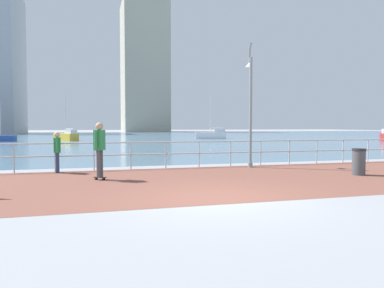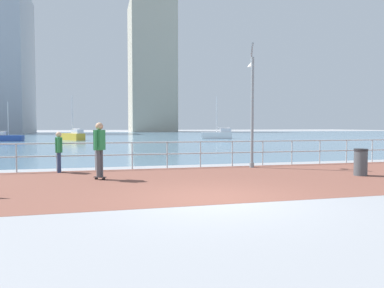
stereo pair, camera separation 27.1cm
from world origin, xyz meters
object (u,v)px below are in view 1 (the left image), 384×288
Objects in this scene: sailboat_blue at (0,138)px; skateboarder at (100,145)px; sailboat_gray at (66,136)px; bystander at (57,149)px; trash_bin at (359,162)px; lamppost at (250,99)px; sailboat_white at (212,135)px.

skateboarder is at bearing -72.64° from sailboat_blue.
sailboat_blue is 0.81× the size of sailboat_gray.
trash_bin is (10.16, -3.43, -0.40)m from bystander.
bystander is at bearing -86.85° from sailboat_gray.
skateboarder is 0.42× the size of sailboat_blue.
lamppost is 1.17× the size of sailboat_blue.
skateboarder is 33.70m from sailboat_gray.
lamppost is at bearing -61.74° from sailboat_blue.
trash_bin is (8.71, -1.25, -0.63)m from skateboarder.
sailboat_white is 1.06× the size of sailboat_gray.
skateboarder is at bearing 171.83° from trash_bin.
skateboarder is 2.63m from bystander.
skateboarder is (-6.12, -2.09, -1.72)m from lamppost.
sailboat_blue is at bearing 119.30° from trash_bin.
sailboat_blue is 7.02m from sailboat_gray.
bystander is at bearing -117.51° from sailboat_white.
lamppost is 6.69m from skateboarder.
lamppost is 32.88m from sailboat_gray.
sailboat_blue reaches higher than skateboarder.
trash_bin is 0.17× the size of sailboat_gray.
sailboat_white is 25.43m from sailboat_blue.
skateboarder is 1.96× the size of trash_bin.
sailboat_white reaches higher than sailboat_blue.
sailboat_gray is (-9.30, 31.45, -2.31)m from lamppost.
bystander is at bearing 179.32° from lamppost.
trash_bin is at bearing -71.13° from sailboat_gray.
trash_bin is 36.77m from sailboat_gray.
trash_bin is at bearing -100.46° from sailboat_white.
sailboat_gray is at bearing 95.42° from skateboarder.
lamppost reaches higher than trash_bin.
bystander is at bearing -73.99° from sailboat_blue.
bystander is 31.41m from sailboat_gray.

